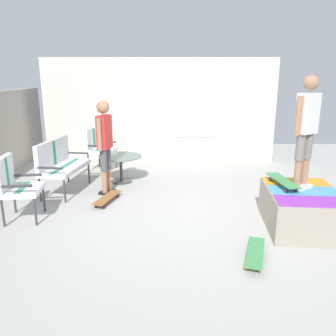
{
  "coord_description": "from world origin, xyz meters",
  "views": [
    {
      "loc": [
        -5.14,
        0.23,
        2.22
      ],
      "look_at": [
        0.39,
        0.26,
        0.7
      ],
      "focal_mm": 36.34,
      "sensor_mm": 36.0,
      "label": 1
    }
  ],
  "objects_px": {
    "skateboard_by_bench": "(107,198)",
    "skateboard_on_ramp": "(282,181)",
    "patio_table": "(121,164)",
    "person_watching": "(105,140)",
    "skateboard_spare": "(255,253)",
    "person_skater": "(306,124)",
    "patio_bench": "(59,161)",
    "patio_chair_by_wall": "(14,182)",
    "skate_ramp": "(304,209)",
    "patio_chair_near_house": "(98,145)"
  },
  "relations": [
    {
      "from": "patio_bench",
      "to": "skateboard_spare",
      "type": "height_order",
      "value": "patio_bench"
    },
    {
      "from": "patio_chair_near_house",
      "to": "person_skater",
      "type": "height_order",
      "value": "person_skater"
    },
    {
      "from": "skate_ramp",
      "to": "person_watching",
      "type": "height_order",
      "value": "person_watching"
    },
    {
      "from": "person_watching",
      "to": "skate_ramp",
      "type": "bearing_deg",
      "value": -115.13
    },
    {
      "from": "patio_chair_by_wall",
      "to": "person_watching",
      "type": "relative_size",
      "value": 0.58
    },
    {
      "from": "person_watching",
      "to": "person_skater",
      "type": "height_order",
      "value": "person_skater"
    },
    {
      "from": "patio_table",
      "to": "skateboard_by_bench",
      "type": "bearing_deg",
      "value": 175.96
    },
    {
      "from": "skate_ramp",
      "to": "patio_table",
      "type": "relative_size",
      "value": 2.09
    },
    {
      "from": "patio_table",
      "to": "skateboard_on_ramp",
      "type": "xyz_separation_m",
      "value": [
        -2.04,
        -2.75,
        0.26
      ]
    },
    {
      "from": "patio_bench",
      "to": "patio_chair_near_house",
      "type": "xyz_separation_m",
      "value": [
        1.6,
        -0.41,
        -0.0
      ]
    },
    {
      "from": "patio_table",
      "to": "skateboard_spare",
      "type": "bearing_deg",
      "value": -146.37
    },
    {
      "from": "patio_bench",
      "to": "skateboard_spare",
      "type": "distance_m",
      "value": 4.13
    },
    {
      "from": "patio_chair_near_house",
      "to": "patio_table",
      "type": "bearing_deg",
      "value": -145.23
    },
    {
      "from": "skate_ramp",
      "to": "person_watching",
      "type": "bearing_deg",
      "value": 64.87
    },
    {
      "from": "patio_chair_by_wall",
      "to": "skateboard_spare",
      "type": "bearing_deg",
      "value": -108.97
    },
    {
      "from": "skate_ramp",
      "to": "person_skater",
      "type": "relative_size",
      "value": 1.15
    },
    {
      "from": "skateboard_by_bench",
      "to": "skateboard_on_ramp",
      "type": "xyz_separation_m",
      "value": [
        -0.81,
        -2.84,
        0.58
      ]
    },
    {
      "from": "person_watching",
      "to": "person_skater",
      "type": "distance_m",
      "value": 3.49
    },
    {
      "from": "person_skater",
      "to": "skateboard_spare",
      "type": "relative_size",
      "value": 1.99
    },
    {
      "from": "skate_ramp",
      "to": "skateboard_spare",
      "type": "bearing_deg",
      "value": 134.6
    },
    {
      "from": "skate_ramp",
      "to": "skateboard_spare",
      "type": "xyz_separation_m",
      "value": [
        -0.92,
        0.94,
        -0.21
      ]
    },
    {
      "from": "patio_table",
      "to": "person_watching",
      "type": "bearing_deg",
      "value": 166.27
    },
    {
      "from": "skateboard_spare",
      "to": "patio_bench",
      "type": "bearing_deg",
      "value": 51.46
    },
    {
      "from": "person_watching",
      "to": "person_skater",
      "type": "bearing_deg",
      "value": -113.48
    },
    {
      "from": "patio_chair_by_wall",
      "to": "skateboard_on_ramp",
      "type": "height_order",
      "value": "patio_chair_by_wall"
    },
    {
      "from": "person_watching",
      "to": "skateboard_by_bench",
      "type": "relative_size",
      "value": 2.15
    },
    {
      "from": "patio_table",
      "to": "skateboard_on_ramp",
      "type": "height_order",
      "value": "skateboard_on_ramp"
    },
    {
      "from": "person_watching",
      "to": "skateboard_on_ramp",
      "type": "relative_size",
      "value": 2.17
    },
    {
      "from": "patio_chair_near_house",
      "to": "skateboard_spare",
      "type": "xyz_separation_m",
      "value": [
        -4.15,
        -2.79,
        -0.53
      ]
    },
    {
      "from": "patio_bench",
      "to": "skateboard_on_ramp",
      "type": "distance_m",
      "value": 4.1
    },
    {
      "from": "patio_bench",
      "to": "patio_table",
      "type": "bearing_deg",
      "value": -60.88
    },
    {
      "from": "patio_table",
      "to": "skateboard_on_ramp",
      "type": "relative_size",
      "value": 1.1
    },
    {
      "from": "person_skater",
      "to": "skateboard_on_ramp",
      "type": "xyz_separation_m",
      "value": [
        0.07,
        0.24,
        -0.87
      ]
    },
    {
      "from": "skateboard_spare",
      "to": "skateboard_on_ramp",
      "type": "relative_size",
      "value": 1.01
    },
    {
      "from": "patio_chair_by_wall",
      "to": "patio_table",
      "type": "relative_size",
      "value": 1.13
    },
    {
      "from": "skateboard_on_ramp",
      "to": "patio_bench",
      "type": "bearing_deg",
      "value": 69.68
    },
    {
      "from": "patio_table",
      "to": "skateboard_spare",
      "type": "distance_m",
      "value": 3.81
    },
    {
      "from": "patio_chair_by_wall",
      "to": "person_watching",
      "type": "height_order",
      "value": "person_watching"
    },
    {
      "from": "skateboard_by_bench",
      "to": "skateboard_spare",
      "type": "xyz_separation_m",
      "value": [
        -1.93,
        -2.19,
        0.0
      ]
    },
    {
      "from": "person_watching",
      "to": "skateboard_on_ramp",
      "type": "xyz_separation_m",
      "value": [
        -1.31,
        -2.93,
        -0.38
      ]
    },
    {
      "from": "patio_chair_by_wall",
      "to": "patio_table",
      "type": "xyz_separation_m",
      "value": [
        1.97,
        -1.37,
        -0.21
      ]
    },
    {
      "from": "patio_bench",
      "to": "patio_chair_by_wall",
      "type": "distance_m",
      "value": 1.38
    },
    {
      "from": "person_watching",
      "to": "skateboard_on_ramp",
      "type": "height_order",
      "value": "person_watching"
    },
    {
      "from": "person_skater",
      "to": "skateboard_spare",
      "type": "height_order",
      "value": "person_skater"
    },
    {
      "from": "patio_bench",
      "to": "patio_chair_near_house",
      "type": "relative_size",
      "value": 1.29
    },
    {
      "from": "person_skater",
      "to": "skateboard_by_bench",
      "type": "xyz_separation_m",
      "value": [
        0.88,
        3.08,
        -1.45
      ]
    },
    {
      "from": "skateboard_spare",
      "to": "patio_chair_by_wall",
      "type": "bearing_deg",
      "value": 71.03
    },
    {
      "from": "skateboard_on_ramp",
      "to": "patio_table",
      "type": "bearing_deg",
      "value": 53.47
    },
    {
      "from": "skateboard_on_ramp",
      "to": "skateboard_by_bench",
      "type": "bearing_deg",
      "value": 74.08
    },
    {
      "from": "person_watching",
      "to": "patio_table",
      "type": "bearing_deg",
      "value": -13.73
    }
  ]
}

